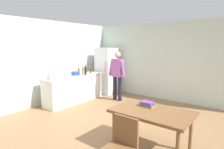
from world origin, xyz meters
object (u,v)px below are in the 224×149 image
(utensil_jar, at_px, (49,77))
(bottle_oil_amber, at_px, (90,69))
(cooking_pot, at_px, (75,73))
(bottle_wine_dark, at_px, (85,71))
(refrigerator, at_px, (106,71))
(bottle_beer_brown, at_px, (90,70))
(person, at_px, (117,73))
(bottle_sauce_red, at_px, (79,71))
(bottle_vinegar_tall, at_px, (83,71))
(book_stack, at_px, (147,104))
(dining_table, at_px, (152,115))
(chair, at_px, (121,144))

(utensil_jar, bearing_deg, bottle_oil_amber, 96.16)
(cooking_pot, distance_m, bottle_wine_dark, 0.35)
(refrigerator, xyz_separation_m, cooking_pot, (-0.15, -1.47, 0.06))
(bottle_wine_dark, bearing_deg, bottle_beer_brown, 107.43)
(person, height_order, cooking_pot, person)
(bottle_oil_amber, distance_m, bottle_sauce_red, 0.53)
(person, distance_m, bottle_vinegar_tall, 1.21)
(bottle_vinegar_tall, relative_size, bottle_wine_dark, 0.94)
(bottle_vinegar_tall, distance_m, bottle_sauce_red, 0.30)
(refrigerator, height_order, utensil_jar, refrigerator)
(bottle_oil_amber, bearing_deg, book_stack, -29.32)
(bottle_oil_amber, xyz_separation_m, book_stack, (3.39, -1.90, -0.22))
(bottle_vinegar_tall, xyz_separation_m, bottle_wine_dark, (0.10, 0.03, 0.01))
(cooking_pot, relative_size, bottle_vinegar_tall, 1.25)
(utensil_jar, xyz_separation_m, bottle_beer_brown, (0.02, 1.70, 0.03))
(person, distance_m, bottle_oil_amber, 1.23)
(person, bearing_deg, bottle_vinegar_tall, -145.44)
(dining_table, bearing_deg, book_stack, 137.78)
(cooking_pot, bearing_deg, person, 39.85)
(utensil_jar, relative_size, bottle_oil_amber, 1.14)
(bottle_vinegar_tall, bearing_deg, bottle_oil_amber, 111.10)
(person, height_order, dining_table, person)
(person, relative_size, chair, 1.87)
(dining_table, bearing_deg, bottle_oil_amber, 149.90)
(bottle_wine_dark, bearing_deg, book_stack, -23.39)
(refrigerator, distance_m, bottle_oil_amber, 0.69)
(bottle_beer_brown, height_order, book_stack, bottle_beer_brown)
(cooking_pot, bearing_deg, bottle_beer_brown, 80.95)
(bottle_beer_brown, xyz_separation_m, bottle_sauce_red, (-0.28, -0.30, -0.01))
(person, xyz_separation_m, book_stack, (2.16, -1.98, -0.19))
(person, bearing_deg, utensil_jar, -117.01)
(dining_table, distance_m, bottle_vinegar_tall, 3.67)
(person, relative_size, bottle_wine_dark, 5.00)
(bottle_vinegar_tall, distance_m, bottle_oil_amber, 0.65)
(bottle_beer_brown, bearing_deg, person, 16.50)
(bottle_vinegar_tall, bearing_deg, book_stack, -22.30)
(chair, bearing_deg, bottle_wine_dark, 128.65)
(chair, bearing_deg, cooking_pot, 133.38)
(chair, bearing_deg, bottle_vinegar_tall, 129.80)
(bottle_sauce_red, bearing_deg, chair, -34.72)
(person, relative_size, bottle_oil_amber, 6.07)
(refrigerator, relative_size, person, 1.06)
(refrigerator, xyz_separation_m, bottle_beer_brown, (-0.05, -0.85, 0.11))
(utensil_jar, distance_m, book_stack, 3.19)
(bottle_beer_brown, xyz_separation_m, book_stack, (3.17, -1.68, -0.21))
(bottle_beer_brown, relative_size, bottle_sauce_red, 1.08)
(cooking_pot, xyz_separation_m, bottle_vinegar_tall, (0.11, 0.24, 0.08))
(person, height_order, bottle_vinegar_tall, person)
(cooking_pot, height_order, bottle_wine_dark, bottle_wine_dark)
(refrigerator, distance_m, cooking_pot, 1.48)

